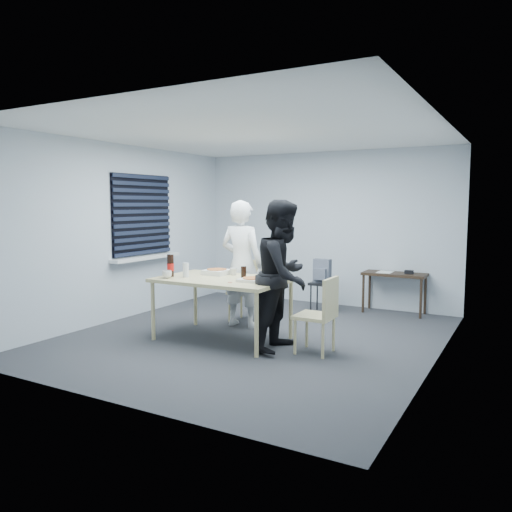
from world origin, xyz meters
The scene contains 19 objects.
room centered at (-2.20, 0.40, 1.44)m, with size 5.00×5.00×5.00m.
dining_table centered at (-0.29, -0.31, 0.73)m, with size 1.62×1.02×0.79m.
chair_far centered at (-0.54, 0.78, 0.51)m, with size 0.42×0.42×0.89m.
chair_right centered at (1.04, -0.28, 0.51)m, with size 0.42×0.42×0.89m.
person_white centered at (-0.43, 0.41, 0.89)m, with size 0.65×0.42×1.77m, color white.
person_black centered at (0.57, -0.31, 0.89)m, with size 0.86×0.47×1.77m, color black.
side_table centered at (1.25, 2.28, 0.57)m, with size 0.97×0.43×0.64m.
stool centered at (0.23, 1.79, 0.37)m, with size 0.35×0.35×0.48m.
backpack centered at (0.23, 1.78, 0.66)m, with size 0.26×0.19×0.37m.
pizza_box_a centered at (-0.53, -0.07, 0.82)m, with size 0.30×0.30×0.08m.
pizza_box_b centered at (0.18, -0.34, 0.81)m, with size 0.32×0.32×0.04m.
mug_a centered at (-0.90, -0.65, 0.84)m, with size 0.12×0.12×0.10m, color silver.
mug_b centered at (-0.31, 0.00, 0.83)m, with size 0.10×0.10×0.09m, color silver.
cola_glass centered at (-0.05, -0.18, 0.86)m, with size 0.07×0.07×0.15m, color black.
soda_bottle centered at (-0.95, -0.51, 0.93)m, with size 0.09×0.09×0.29m.
plastic_cups centered at (-0.74, -0.46, 0.88)m, with size 0.08×0.08×0.18m, color silver.
rubber_band centered at (-0.02, -0.56, 0.79)m, with size 0.05×0.05×0.00m, color red.
papers centered at (1.10, 2.29, 0.65)m, with size 0.22×0.30×0.01m, color white.
black_box centered at (1.47, 2.28, 0.67)m, with size 0.12×0.09×0.05m, color black.
Camera 1 is at (3.11, -5.54, 1.72)m, focal length 35.00 mm.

